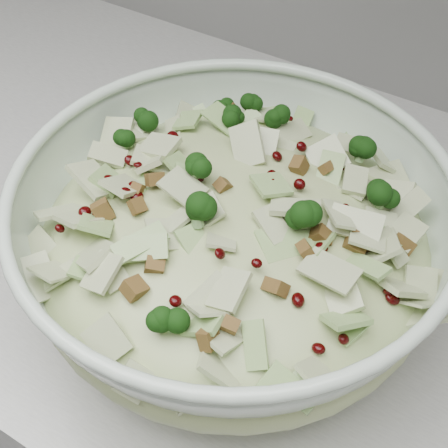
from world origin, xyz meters
name	(u,v)px	position (x,y,z in m)	size (l,w,h in m)	color
mixing_bowl	(233,244)	(-0.36, 1.60, 0.97)	(0.40, 0.40, 0.14)	silver
salad	(234,225)	(-0.36, 1.60, 1.00)	(0.37, 0.37, 0.14)	#B9C888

